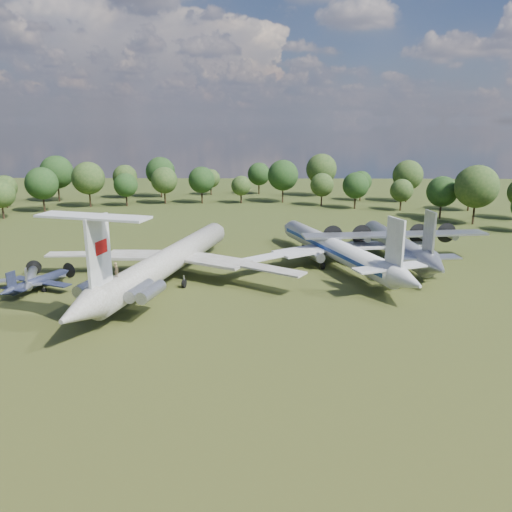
# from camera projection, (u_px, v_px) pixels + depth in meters

# --- Properties ---
(ground) EXTENTS (300.00, 300.00, 0.00)m
(ground) POSITION_uv_depth(u_px,v_px,m) (205.00, 277.00, 83.90)
(ground) COLOR #203D14
(ground) RESTS_ON ground
(il62_airliner) EXTENTS (57.90, 67.51, 5.70)m
(il62_airliner) POSITION_uv_depth(u_px,v_px,m) (170.00, 265.00, 80.74)
(il62_airliner) COLOR #BABAB5
(il62_airliner) RESTS_ON ground
(tu104_jet) EXTENTS (53.50, 60.65, 5.04)m
(tu104_jet) POSITION_uv_depth(u_px,v_px,m) (335.00, 252.00, 89.67)
(tu104_jet) COLOR silver
(tu104_jet) RESTS_ON ground
(an12_transport) EXTENTS (39.26, 42.83, 5.12)m
(an12_transport) POSITION_uv_depth(u_px,v_px,m) (396.00, 248.00, 92.56)
(an12_transport) COLOR #ABAEB4
(an12_transport) RESTS_ON ground
(small_prop_west) EXTENTS (15.73, 17.88, 2.18)m
(small_prop_west) POSITION_uv_depth(u_px,v_px,m) (38.00, 284.00, 77.00)
(small_prop_west) COLOR black
(small_prop_west) RESTS_ON ground
(small_prop_northwest) EXTENTS (14.73, 17.03, 2.10)m
(small_prop_northwest) POSITION_uv_depth(u_px,v_px,m) (31.00, 280.00, 78.87)
(small_prop_northwest) COLOR #A4A6AC
(small_prop_northwest) RESTS_ON ground
(person_on_il62) EXTENTS (0.85, 0.74, 1.95)m
(person_on_il62) POSITION_uv_depth(u_px,v_px,m) (116.00, 270.00, 64.89)
(person_on_il62) COLOR #94754B
(person_on_il62) RESTS_ON il62_airliner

